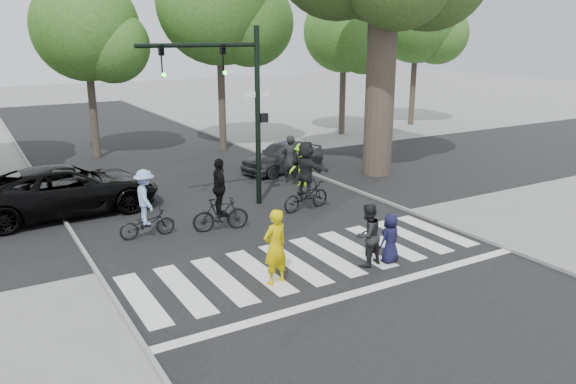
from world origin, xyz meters
name	(u,v)px	position (x,y,z in m)	size (l,w,h in m)	color
ground	(332,273)	(0.00, 0.00, 0.00)	(120.00, 120.00, 0.00)	gray
road_stem	(243,218)	(0.00, 5.00, 0.01)	(10.00, 70.00, 0.01)	black
road_cross	(207,196)	(0.00, 8.00, 0.01)	(70.00, 10.00, 0.01)	black
curb_left	(80,246)	(-5.05, 5.00, 0.05)	(0.10, 70.00, 0.10)	gray
curb_right	(367,195)	(5.05, 5.00, 0.05)	(0.10, 70.00, 0.10)	gray
crosswalk	(317,264)	(0.00, 0.66, 0.01)	(10.00, 3.85, 0.01)	silver
traffic_signal	(234,92)	(0.35, 6.20, 3.90)	(4.45, 0.29, 6.00)	black
bg_tree_2	(92,33)	(-1.76, 16.62, 5.78)	(5.04, 4.80, 8.40)	brown
bg_tree_3	(227,7)	(4.31, 15.27, 6.94)	(6.30, 6.00, 10.20)	brown
bg_tree_4	(349,35)	(12.23, 16.12, 5.64)	(4.83, 4.60, 8.15)	brown
bg_tree_5	(422,23)	(18.27, 16.69, 6.36)	(5.67, 5.40, 9.30)	brown
pedestrian_woman	(275,247)	(-1.48, 0.22, 0.92)	(0.67, 0.44, 1.85)	#D8BF04
pedestrian_child	(390,238)	(1.71, -0.16, 0.66)	(0.64, 0.42, 1.32)	#151534
pedestrian_adult	(368,235)	(1.06, -0.04, 0.83)	(0.80, 0.63, 1.65)	black
cyclist_left	(146,209)	(-3.17, 4.84, 0.88)	(1.63, 1.07, 2.03)	black
cyclist_mid	(220,202)	(-1.09, 4.30, 0.91)	(1.76, 1.10, 2.23)	black
cyclist_right	(306,180)	(2.22, 4.75, 1.05)	(1.93, 1.79, 2.35)	black
car_suv	(67,190)	(-4.74, 8.40, 0.81)	(2.70, 5.85, 1.63)	black
car_grey	(283,156)	(4.30, 9.91, 0.67)	(1.57, 3.91, 1.33)	#333439
bystander_hivis	(302,165)	(3.74, 7.46, 0.84)	(1.09, 0.63, 1.69)	#92FF1C
bystander_dark	(290,159)	(3.60, 8.10, 0.96)	(0.70, 0.46, 1.92)	black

